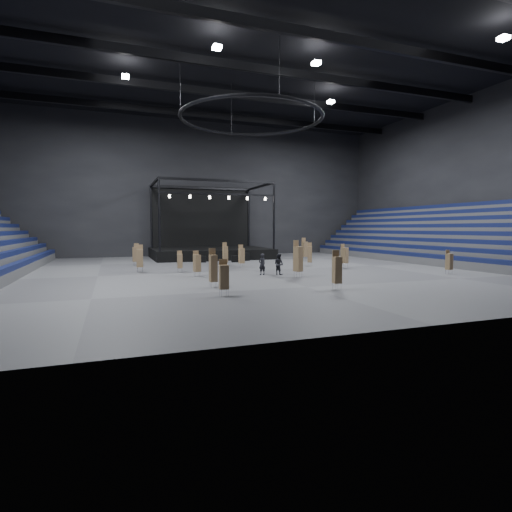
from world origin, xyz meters
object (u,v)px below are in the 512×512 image
object	(u,v)px
stage	(209,246)
chair_stack_2	(449,261)
chair_stack_5	(224,276)
chair_stack_11	(305,249)
chair_stack_1	(344,255)
chair_stack_7	(225,254)
crew_member	(279,264)
flight_case_right	(243,257)
chair_stack_10	(310,254)
chair_stack_9	(197,263)
chair_stack_3	(298,258)
flight_case_left	(201,259)
chair_stack_0	(180,261)
chair_stack_12	(136,254)
chair_stack_13	(140,258)
chair_stack_8	(242,255)
chair_stack_6	(337,269)
man_center	(262,264)
flight_case_mid	(236,259)
chair_stack_4	(213,268)

from	to	relation	value
stage	chair_stack_2	world-z (taller)	stage
chair_stack_5	chair_stack_11	distance (m)	24.98
chair_stack_1	chair_stack_11	world-z (taller)	chair_stack_11
chair_stack_5	chair_stack_7	bearing A→B (deg)	78.10
crew_member	flight_case_right	bearing A→B (deg)	-29.69
chair_stack_10	chair_stack_9	bearing A→B (deg)	-133.77
chair_stack_1	chair_stack_3	xyz separation A→B (m)	(-7.13, -4.91, 0.23)
flight_case_left	flight_case_right	world-z (taller)	flight_case_right
flight_case_left	chair_stack_11	distance (m)	11.74
chair_stack_0	chair_stack_10	bearing A→B (deg)	10.76
stage	chair_stack_3	world-z (taller)	stage
chair_stack_2	chair_stack_7	bearing A→B (deg)	133.57
stage	chair_stack_5	distance (m)	28.81
chair_stack_10	chair_stack_11	distance (m)	6.49
chair_stack_12	chair_stack_2	bearing A→B (deg)	-12.19
chair_stack_3	chair_stack_5	size ratio (longest dim) A/B	1.38
chair_stack_0	chair_stack_13	size ratio (longest dim) A/B	0.78
chair_stack_3	chair_stack_8	bearing A→B (deg)	77.99
flight_case_left	crew_member	distance (m)	13.74
chair_stack_6	chair_stack_12	bearing A→B (deg)	122.00
chair_stack_7	man_center	world-z (taller)	chair_stack_7
chair_stack_9	flight_case_mid	bearing A→B (deg)	45.30
chair_stack_10	chair_stack_11	xyz separation A→B (m)	(2.48, 5.99, 0.17)
chair_stack_11	chair_stack_7	bearing A→B (deg)	-169.87
chair_stack_11	chair_stack_12	bearing A→B (deg)	171.54
chair_stack_5	chair_stack_8	xyz separation A→B (m)	(5.78, 14.87, 0.05)
flight_case_right	chair_stack_6	xyz separation A→B (m)	(-1.26, -21.96, 0.78)
chair_stack_8	chair_stack_7	bearing A→B (deg)	117.85
flight_case_left	chair_stack_4	distance (m)	18.56
stage	crew_member	size ratio (longest dim) A/B	8.44
flight_case_left	chair_stack_12	bearing A→B (deg)	-166.90
chair_stack_8	chair_stack_12	xyz separation A→B (m)	(-9.25, 5.13, 0.03)
chair_stack_6	chair_stack_0	bearing A→B (deg)	124.67
flight_case_left	chair_stack_2	xyz separation A→B (m)	(16.40, -17.61, 0.69)
flight_case_right	chair_stack_3	bearing A→B (deg)	-93.07
chair_stack_5	stage	bearing A→B (deg)	82.27
flight_case_mid	chair_stack_4	distance (m)	18.52
chair_stack_0	chair_stack_4	world-z (taller)	chair_stack_4
flight_case_right	chair_stack_7	world-z (taller)	chair_stack_7
chair_stack_8	crew_member	size ratio (longest dim) A/B	1.29
chair_stack_0	man_center	bearing A→B (deg)	-30.09
flight_case_right	chair_stack_11	world-z (taller)	chair_stack_11
chair_stack_9	chair_stack_6	bearing A→B (deg)	-68.60
chair_stack_4	chair_stack_11	size ratio (longest dim) A/B	0.94
chair_stack_10	crew_member	distance (m)	8.10
flight_case_mid	chair_stack_9	bearing A→B (deg)	-120.23
flight_case_left	chair_stack_2	size ratio (longest dim) A/B	0.53
flight_case_mid	chair_stack_0	bearing A→B (deg)	-132.92
chair_stack_11	flight_case_left	bearing A→B (deg)	163.73
chair_stack_6	crew_member	distance (m)	8.30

